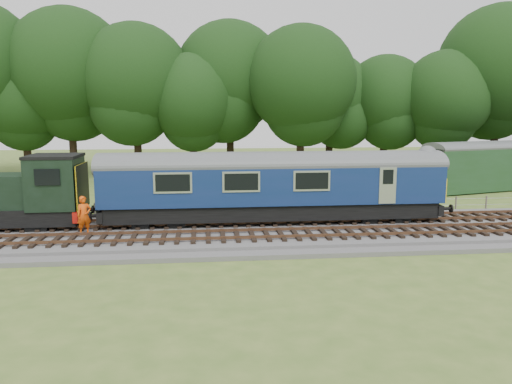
{
  "coord_description": "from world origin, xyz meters",
  "views": [
    {
      "loc": [
        -3.59,
        -24.7,
        6.27
      ],
      "look_at": [
        -0.9,
        1.4,
        2.0
      ],
      "focal_mm": 35.0,
      "sensor_mm": 36.0,
      "label": 1
    }
  ],
  "objects": [
    {
      "name": "dmu_railcar",
      "position": [
        0.02,
        1.4,
        2.61
      ],
      "size": [
        18.05,
        2.86,
        3.88
      ],
      "color": "black",
      "rests_on": "ground"
    },
    {
      "name": "tree_line",
      "position": [
        0.0,
        22.0,
        0.0
      ],
      "size": [
        70.0,
        8.0,
        18.0
      ],
      "primitive_type": null,
      "color": "black",
      "rests_on": "ground"
    },
    {
      "name": "track_north",
      "position": [
        0.0,
        1.4,
        0.42
      ],
      "size": [
        67.2,
        2.4,
        0.21
      ],
      "color": "black",
      "rests_on": "ballast"
    },
    {
      "name": "parked_coach",
      "position": [
        20.66,
        13.05,
        2.16
      ],
      "size": [
        15.21,
        6.53,
        3.85
      ],
      "rotation": [
        0.0,
        0.0,
        0.27
      ],
      "color": "#1B3C1B",
      "rests_on": "ground"
    },
    {
      "name": "worker",
      "position": [
        -9.43,
        -0.43,
        1.3
      ],
      "size": [
        0.82,
        0.74,
        1.89
      ],
      "primitive_type": "imported",
      "rotation": [
        0.0,
        0.0,
        0.53
      ],
      "color": "#EC4E0C",
      "rests_on": "ballast"
    },
    {
      "name": "fence",
      "position": [
        0.0,
        4.5,
        0.0
      ],
      "size": [
        64.0,
        0.12,
        1.0
      ],
      "primitive_type": null,
      "color": "#6B6054",
      "rests_on": "ground"
    },
    {
      "name": "shunter_loco",
      "position": [
        -13.91,
        1.4,
        1.97
      ],
      "size": [
        8.91,
        2.6,
        3.38
      ],
      "color": "black",
      "rests_on": "ground"
    },
    {
      "name": "track_south",
      "position": [
        0.0,
        -1.6,
        0.42
      ],
      "size": [
        67.2,
        2.4,
        0.21
      ],
      "color": "black",
      "rests_on": "ballast"
    },
    {
      "name": "ballast",
      "position": [
        0.0,
        0.0,
        0.17
      ],
      "size": [
        70.0,
        7.0,
        0.35
      ],
      "primitive_type": "cube",
      "color": "#4C4C4F",
      "rests_on": "ground"
    },
    {
      "name": "ground",
      "position": [
        0.0,
        0.0,
        0.0
      ],
      "size": [
        120.0,
        120.0,
        0.0
      ],
      "primitive_type": "plane",
      "color": "#496A27",
      "rests_on": "ground"
    }
  ]
}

